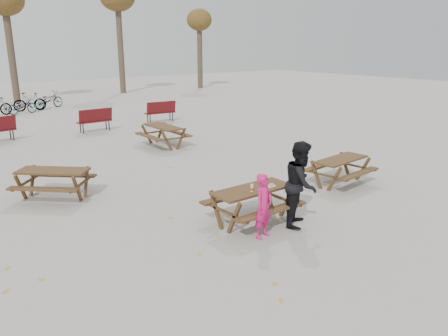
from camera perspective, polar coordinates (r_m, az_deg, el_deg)
ground at (r=9.61m, az=3.68°, el=-7.05°), size 80.00×80.00×0.00m
main_picnic_table at (r=9.40m, az=3.75°, el=-3.75°), size 1.80×1.45×0.78m
food_tray at (r=9.45m, az=6.17°, el=-2.38°), size 0.18×0.11×0.03m
bread_roll at (r=9.43m, az=6.18°, el=-2.14°), size 0.14×0.06×0.05m
soda_bottle at (r=9.11m, az=3.67°, el=-2.67°), size 0.07×0.07×0.17m
child at (r=8.68m, az=5.19°, el=-4.97°), size 0.55×0.43×1.32m
adult at (r=9.32m, az=10.03°, el=-2.03°), size 1.12×1.07×1.82m
picnic_table_east at (r=12.40m, az=14.93°, el=-0.42°), size 1.81×1.51×0.73m
picnic_table_north at (r=11.70m, az=-21.30°, el=-1.96°), size 2.19×2.17×0.74m
picnic_table_far at (r=16.60m, az=-7.91°, el=4.15°), size 1.46×1.81×0.78m
park_bench_row at (r=19.50m, az=-21.56°, el=5.32°), size 11.99×1.65×1.03m
tree_row at (r=32.56m, az=-27.17°, el=18.64°), size 32.17×3.52×8.26m
fallen_leaves at (r=11.73m, az=-2.56°, el=-2.67°), size 11.00×11.00×0.01m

